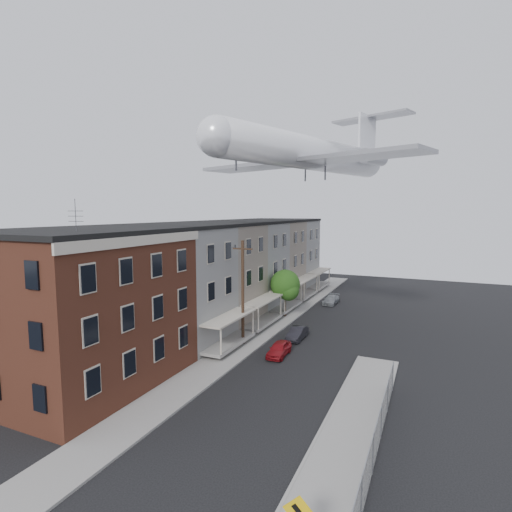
{
  "coord_description": "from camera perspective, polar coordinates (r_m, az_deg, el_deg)",
  "views": [
    {
      "loc": [
        8.99,
        -11.89,
        11.45
      ],
      "look_at": [
        -0.55,
        9.45,
        8.81
      ],
      "focal_mm": 28.0,
      "sensor_mm": 36.0,
      "label": 1
    }
  ],
  "objects": [
    {
      "name": "car_far",
      "position": [
        50.41,
        10.68,
        -6.18
      ],
      "size": [
        1.58,
        3.68,
        1.06
      ],
      "primitive_type": "imported",
      "rotation": [
        0.0,
        0.0,
        -0.03
      ],
      "color": "gray",
      "rests_on": "ground"
    },
    {
      "name": "car_mid",
      "position": [
        36.54,
        5.9,
        -10.93
      ],
      "size": [
        1.19,
        3.38,
        1.11
      ],
      "primitive_type": "imported",
      "rotation": [
        0.0,
        0.0,
        0.01
      ],
      "color": "black",
      "rests_on": "ground"
    },
    {
      "name": "chainlink_fence",
      "position": [
        19.96,
        16.36,
        -25.41
      ],
      "size": [
        0.06,
        18.06,
        1.9
      ],
      "color": "gray",
      "rests_on": "ground"
    },
    {
      "name": "curb_left",
      "position": [
        39.84,
        4.01,
        -10.16
      ],
      "size": [
        0.15,
        62.0,
        0.14
      ],
      "primitive_type": "cube",
      "color": "gray",
      "rests_on": "ground"
    },
    {
      "name": "curb_right",
      "position": [
        21.76,
        8.14,
        -25.14
      ],
      "size": [
        0.15,
        26.0,
        0.14
      ],
      "primitive_type": "cube",
      "color": "gray",
      "rests_on": "ground"
    },
    {
      "name": "ground",
      "position": [
        18.79,
        -12.05,
        -31.24
      ],
      "size": [
        120.0,
        120.0,
        0.0
      ],
      "primitive_type": "plane",
      "color": "black",
      "rests_on": "ground"
    },
    {
      "name": "sidewalk_left",
      "position": [
        40.34,
        2.04,
        -9.95
      ],
      "size": [
        3.0,
        62.0,
        0.12
      ],
      "primitive_type": "cube",
      "color": "gray",
      "rests_on": "ground"
    },
    {
      "name": "car_near",
      "position": [
        32.52,
        3.31,
        -13.12
      ],
      "size": [
        1.42,
        3.32,
        1.12
      ],
      "primitive_type": "imported",
      "rotation": [
        0.0,
        0.0,
        0.03
      ],
      "color": "maroon",
      "rests_on": "ground"
    },
    {
      "name": "corner_building",
      "position": [
        28.92,
        -23.49,
        -6.65
      ],
      "size": [
        10.31,
        12.3,
        12.15
      ],
      "color": "#3D1D13",
      "rests_on": "ground"
    },
    {
      "name": "street_tree",
      "position": [
        43.04,
        4.31,
        -4.28
      ],
      "size": [
        3.22,
        3.2,
        5.2
      ],
      "color": "black",
      "rests_on": "ground"
    },
    {
      "name": "row_house_d",
      "position": [
        54.02,
        1.09,
        -0.27
      ],
      "size": [
        11.98,
        7.0,
        10.3
      ],
      "color": "slate",
      "rests_on": "ground"
    },
    {
      "name": "airplane",
      "position": [
        42.23,
        8.17,
        14.31
      ],
      "size": [
        24.7,
        28.27,
        8.21
      ],
      "color": "white",
      "rests_on": "ground"
    },
    {
      "name": "sidewalk_right",
      "position": [
        21.49,
        12.27,
        -25.71
      ],
      "size": [
        3.0,
        26.0,
        0.12
      ],
      "primitive_type": "cube",
      "color": "gray",
      "rests_on": "ground"
    },
    {
      "name": "row_house_a",
      "position": [
        35.84,
        -12.18,
        -3.85
      ],
      "size": [
        11.98,
        7.0,
        10.3
      ],
      "color": "slate",
      "rests_on": "ground"
    },
    {
      "name": "row_house_b",
      "position": [
        41.6,
        -6.47,
        -2.33
      ],
      "size": [
        11.98,
        7.0,
        10.3
      ],
      "color": "slate",
      "rests_on": "ground"
    },
    {
      "name": "utility_pole",
      "position": [
        33.94,
        -1.9,
        -5.07
      ],
      "size": [
        1.8,
        0.26,
        9.0
      ],
      "color": "black",
      "rests_on": "ground"
    },
    {
      "name": "row_house_e",
      "position": [
        60.48,
        3.68,
        0.44
      ],
      "size": [
        11.98,
        7.0,
        10.3
      ],
      "color": "slate",
      "rests_on": "ground"
    },
    {
      "name": "row_house_c",
      "position": [
        47.7,
        -2.2,
        -1.17
      ],
      "size": [
        11.98,
        7.0,
        10.3
      ],
      "color": "slate",
      "rests_on": "ground"
    }
  ]
}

